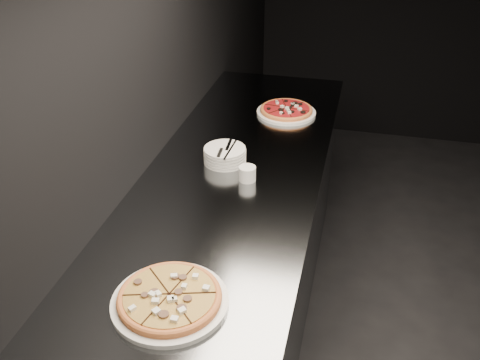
% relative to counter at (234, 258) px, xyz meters
% --- Properties ---
extents(wall_left, '(0.02, 5.00, 2.80)m').
position_rel_counter_xyz_m(wall_left, '(-0.37, 0.00, 0.94)').
color(wall_left, black).
rests_on(wall_left, floor).
extents(counter, '(0.74, 2.44, 0.92)m').
position_rel_counter_xyz_m(counter, '(0.00, 0.00, 0.00)').
color(counter, slate).
rests_on(counter, floor).
extents(pizza_mushroom, '(0.39, 0.39, 0.04)m').
position_rel_counter_xyz_m(pizza_mushroom, '(0.01, -0.79, 0.48)').
color(pizza_mushroom, silver).
rests_on(pizza_mushroom, counter).
extents(pizza_tomato, '(0.31, 0.31, 0.04)m').
position_rel_counter_xyz_m(pizza_tomato, '(0.12, 0.66, 0.48)').
color(pizza_tomato, silver).
rests_on(pizza_tomato, counter).
extents(plate_stack, '(0.18, 0.18, 0.07)m').
position_rel_counter_xyz_m(plate_stack, '(-0.06, 0.09, 0.49)').
color(plate_stack, silver).
rests_on(plate_stack, counter).
extents(cutlery, '(0.07, 0.19, 0.01)m').
position_rel_counter_xyz_m(cutlery, '(-0.05, 0.07, 0.53)').
color(cutlery, silver).
rests_on(cutlery, plate_stack).
extents(ramekin, '(0.07, 0.07, 0.06)m').
position_rel_counter_xyz_m(ramekin, '(0.07, -0.04, 0.49)').
color(ramekin, silver).
rests_on(ramekin, counter).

